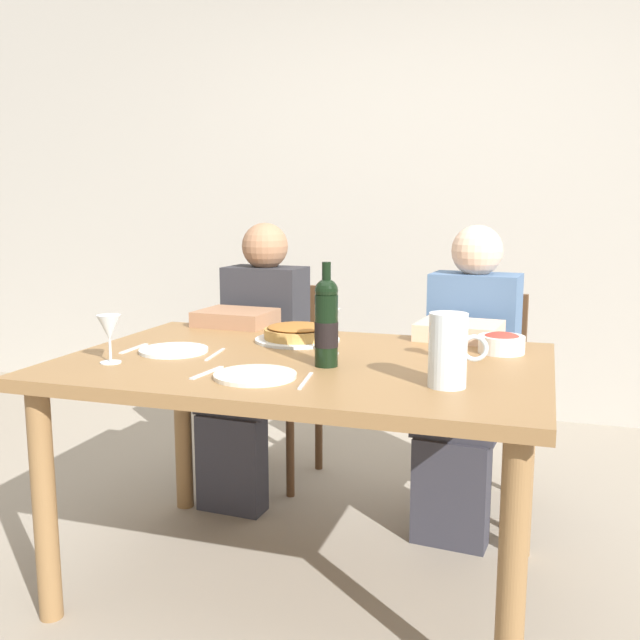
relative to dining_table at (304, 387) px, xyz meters
name	(u,v)px	position (x,y,z in m)	size (l,w,h in m)	color
ground_plane	(305,583)	(0.00, 0.00, -0.67)	(8.00, 8.00, 0.00)	gray
back_wall	(424,176)	(0.00, 2.16, 0.73)	(8.00, 0.10, 2.80)	#B2ADA3
dining_table	(304,387)	(0.00, 0.00, 0.00)	(1.50, 1.00, 0.76)	olive
wine_bottle	(326,322)	(0.10, -0.07, 0.23)	(0.07, 0.07, 0.31)	black
water_pitcher	(448,354)	(0.48, -0.20, 0.18)	(0.16, 0.10, 0.20)	silver
baked_tart	(297,333)	(-0.12, 0.27, 0.12)	(0.30, 0.30, 0.06)	silver
salad_bowl	(502,342)	(0.58, 0.28, 0.13)	(0.15, 0.15, 0.07)	white
wine_glass_left_diner	(329,322)	(0.05, 0.10, 0.20)	(0.07, 0.07, 0.15)	silver
wine_glass_right_diner	(109,329)	(-0.55, -0.23, 0.20)	(0.07, 0.07, 0.15)	silver
wine_glass_centre	(453,331)	(0.44, 0.13, 0.19)	(0.07, 0.07, 0.13)	silver
dinner_plate_left_setting	(255,375)	(-0.05, -0.27, 0.10)	(0.23, 0.23, 0.01)	silver
dinner_plate_right_setting	(174,350)	(-0.44, -0.03, 0.10)	(0.22, 0.22, 0.01)	silver
fork_left_setting	(207,373)	(-0.20, -0.27, 0.09)	(0.16, 0.01, 0.01)	silver
knife_left_setting	(306,381)	(0.10, -0.27, 0.09)	(0.18, 0.01, 0.01)	silver
knife_right_setting	(215,354)	(-0.29, -0.03, 0.09)	(0.18, 0.01, 0.01)	silver
spoon_right_setting	(134,349)	(-0.59, -0.03, 0.09)	(0.16, 0.01, 0.01)	silver
chair_left	(277,367)	(-0.45, 0.91, -0.17)	(0.42, 0.42, 0.87)	brown
diner_left	(255,352)	(-0.46, 0.67, -0.05)	(0.35, 0.52, 1.16)	#2D2D33
chair_right	(477,384)	(0.46, 0.89, -0.17)	(0.44, 0.44, 0.87)	brown
diner_right	(467,368)	(0.44, 0.65, -0.05)	(0.37, 0.53, 1.16)	#4C6B93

